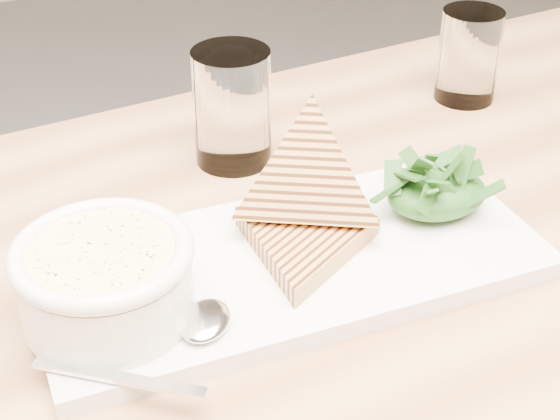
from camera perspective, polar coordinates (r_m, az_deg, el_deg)
name	(u,v)px	position (r m, az deg, el deg)	size (l,w,h in m)	color
table_top	(393,295)	(0.74, 7.53, -5.60)	(1.22, 0.81, 0.04)	#B47F51
platter	(289,263)	(0.72, 0.63, -3.57)	(0.42, 0.19, 0.02)	white
soup_bowl	(106,288)	(0.65, -11.47, -5.09)	(0.13, 0.13, 0.05)	white
soup	(102,255)	(0.64, -11.77, -2.94)	(0.11, 0.11, 0.01)	#F5DF99
bowl_rim	(101,253)	(0.63, -11.79, -2.79)	(0.14, 0.14, 0.01)	white
sandwich_flat	(303,245)	(0.71, 1.57, -2.31)	(0.15, 0.15, 0.02)	#B67F43
sandwich_lean	(308,181)	(0.72, 1.88, 1.91)	(0.15, 0.15, 0.08)	#B67F43
salad_base	(437,193)	(0.77, 10.38, 1.12)	(0.09, 0.07, 0.04)	black
arugula_pile	(438,184)	(0.77, 10.45, 1.69)	(0.11, 0.10, 0.05)	#306125
spoon_bowl	(205,321)	(0.64, -5.01, -7.33)	(0.04, 0.05, 0.01)	silver
spoon_handle	(118,378)	(0.61, -10.70, -10.90)	(0.13, 0.01, 0.00)	silver
glass_near	(232,107)	(0.86, -3.19, 6.84)	(0.08, 0.08, 0.12)	white
glass_far	(469,56)	(1.01, 12.43, 9.99)	(0.07, 0.07, 0.11)	white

